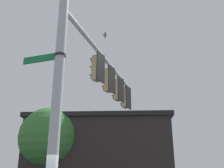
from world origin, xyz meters
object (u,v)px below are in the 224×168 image
(traffic_light_nearest_pole, at_px, (97,68))
(traffic_light_mid_outer, at_px, (118,90))
(traffic_light_mid_inner, at_px, (108,80))
(bird_flying, at_px, (105,35))
(street_name_sign, at_px, (50,57))
(traffic_light_arm_end, at_px, (125,98))

(traffic_light_nearest_pole, distance_m, traffic_light_mid_outer, 2.78)
(traffic_light_mid_outer, bearing_deg, traffic_light_mid_inner, -166.29)
(traffic_light_nearest_pole, xyz_separation_m, bird_flying, (2.84, 1.51, 3.42))
(traffic_light_mid_inner, height_order, traffic_light_mid_outer, same)
(traffic_light_nearest_pole, xyz_separation_m, street_name_sign, (-2.90, -0.40, -0.82))
(street_name_sign, bearing_deg, traffic_light_arm_end, 11.29)
(traffic_light_mid_outer, relative_size, traffic_light_arm_end, 1.00)
(street_name_sign, height_order, bird_flying, bird_flying)
(traffic_light_nearest_pole, distance_m, traffic_light_arm_end, 4.17)
(traffic_light_mid_inner, relative_size, bird_flying, 3.08)
(traffic_light_arm_end, relative_size, bird_flying, 3.08)
(traffic_light_mid_inner, distance_m, traffic_light_mid_outer, 1.39)
(traffic_light_mid_inner, relative_size, traffic_light_arm_end, 1.00)
(traffic_light_nearest_pole, distance_m, bird_flying, 4.69)
(traffic_light_mid_inner, xyz_separation_m, bird_flying, (1.48, 1.18, 3.42))
(traffic_light_mid_outer, xyz_separation_m, street_name_sign, (-5.61, -1.06, -0.82))
(traffic_light_mid_inner, height_order, bird_flying, bird_flying)
(bird_flying, bearing_deg, traffic_light_mid_outer, -98.89)
(traffic_light_mid_inner, height_order, street_name_sign, traffic_light_mid_inner)
(traffic_light_mid_outer, height_order, bird_flying, bird_flying)
(traffic_light_mid_outer, bearing_deg, traffic_light_arm_end, 13.71)
(traffic_light_mid_inner, distance_m, traffic_light_arm_end, 2.78)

